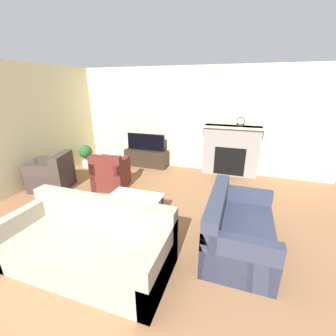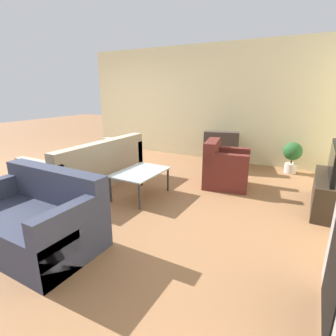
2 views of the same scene
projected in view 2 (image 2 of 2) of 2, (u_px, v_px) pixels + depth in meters
name	position (u px, v px, depth m)	size (l,w,h in m)	color
ground_plane	(71.00, 174.00, 5.42)	(20.00, 20.00, 0.00)	#936642
wall_left	(228.00, 104.00, 6.12)	(0.06, 7.83, 2.70)	beige
tv_stand	(327.00, 193.00, 3.79)	(1.26, 0.37, 0.48)	#2D2319
tv	(333.00, 161.00, 3.66)	(1.12, 0.06, 0.47)	black
couch_sectional	(91.00, 168.00, 4.80)	(2.11, 0.95, 0.82)	#9E937F
couch_loveseat	(36.00, 221.00, 2.89)	(0.89, 1.48, 0.82)	#33384C
armchair_by_window	(221.00, 153.00, 5.90)	(0.96, 0.92, 0.82)	#3D332D
armchair_accent	(224.00, 170.00, 4.67)	(0.82, 0.87, 0.82)	#5B231E
coffee_table	(140.00, 174.00, 4.20)	(0.92, 0.62, 0.42)	#333338
potted_plant	(292.00, 154.00, 5.39)	(0.37, 0.37, 0.65)	beige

